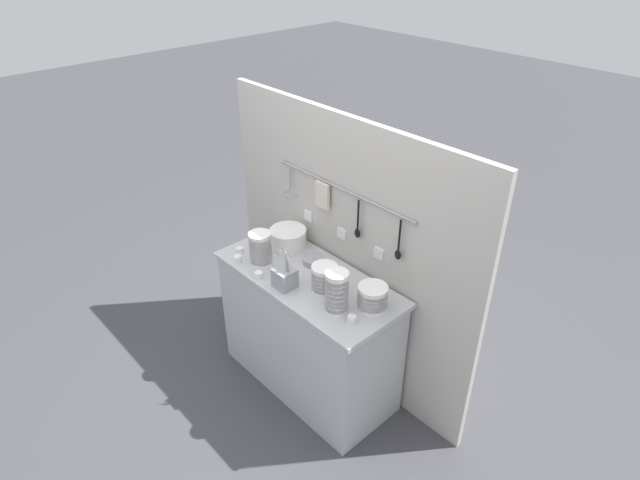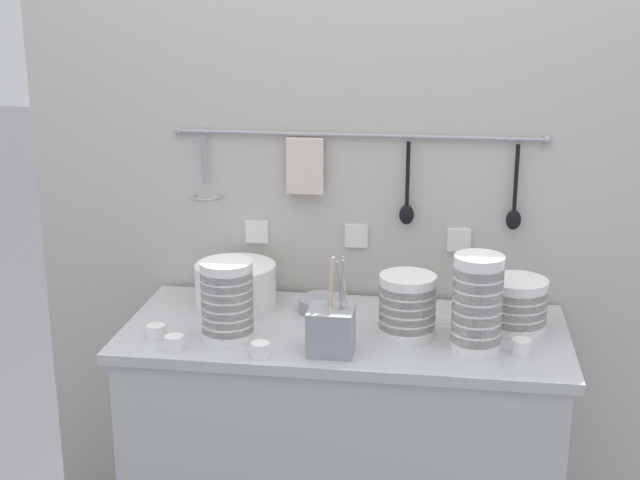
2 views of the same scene
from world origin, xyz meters
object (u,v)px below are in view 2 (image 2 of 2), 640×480
(cutlery_caddy, at_px, (331,329))
(cup_by_caddy, at_px, (156,332))
(plate_stack, at_px, (236,285))
(cup_back_right, at_px, (522,347))
(bowl_stack_wide_centre, at_px, (407,305))
(bowl_stack_back_corner, at_px, (516,305))
(steel_mixing_bowl, at_px, (322,304))
(bowl_stack_tall_left, at_px, (477,304))
(cup_beside_plates, at_px, (260,350))
(bowl_stack_short_front, at_px, (227,301))
(cup_edge_far, at_px, (174,343))

(cutlery_caddy, distance_m, cup_by_caddy, 0.48)
(plate_stack, xyz_separation_m, cutlery_caddy, (0.33, -0.30, -0.00))
(cup_back_right, bearing_deg, bowl_stack_wide_centre, 164.56)
(bowl_stack_wide_centre, height_order, cup_by_caddy, bowl_stack_wide_centre)
(bowl_stack_wide_centre, distance_m, bowl_stack_back_corner, 0.31)
(bowl_stack_back_corner, xyz_separation_m, steel_mixing_bowl, (-0.55, 0.06, -0.05))
(bowl_stack_tall_left, relative_size, cup_by_caddy, 5.31)
(bowl_stack_tall_left, xyz_separation_m, cutlery_caddy, (-0.37, -0.06, -0.07))
(bowl_stack_tall_left, height_order, plate_stack, bowl_stack_tall_left)
(bowl_stack_back_corner, bearing_deg, cup_by_caddy, -167.79)
(bowl_stack_wide_centre, xyz_separation_m, cup_beside_plates, (-0.37, -0.20, -0.07))
(steel_mixing_bowl, relative_size, cutlery_caddy, 0.52)
(bowl_stack_short_front, relative_size, bowl_stack_tall_left, 0.84)
(cup_back_right, bearing_deg, cup_edge_far, -173.23)
(plate_stack, distance_m, cup_back_right, 0.85)
(cup_edge_far, distance_m, cup_back_right, 0.91)
(steel_mixing_bowl, bearing_deg, cup_by_caddy, -146.81)
(cup_edge_far, xyz_separation_m, cup_beside_plates, (0.23, -0.01, 0.00))
(steel_mixing_bowl, height_order, cup_by_caddy, steel_mixing_bowl)
(bowl_stack_short_front, distance_m, cutlery_caddy, 0.30)
(cup_back_right, bearing_deg, bowl_stack_short_front, -179.00)
(cup_edge_far, bearing_deg, bowl_stack_tall_left, 7.85)
(bowl_stack_back_corner, relative_size, bowl_stack_tall_left, 0.64)
(bowl_stack_short_front, distance_m, cup_back_right, 0.79)
(bowl_stack_tall_left, distance_m, cup_back_right, 0.16)
(bowl_stack_back_corner, distance_m, cup_by_caddy, 0.99)
(cutlery_caddy, distance_m, cup_back_right, 0.50)
(steel_mixing_bowl, relative_size, cup_by_caddy, 2.80)
(cutlery_caddy, bearing_deg, cup_by_caddy, 177.99)
(bowl_stack_tall_left, height_order, cup_by_caddy, bowl_stack_tall_left)
(bowl_stack_back_corner, bearing_deg, plate_stack, 174.97)
(bowl_stack_wide_centre, distance_m, cup_edge_far, 0.63)
(plate_stack, xyz_separation_m, cup_beside_plates, (0.15, -0.36, -0.04))
(bowl_stack_tall_left, bearing_deg, cup_back_right, -0.36)
(cutlery_caddy, bearing_deg, plate_stack, 137.65)
(cup_beside_plates, relative_size, cup_by_caddy, 1.00)
(bowl_stack_wide_centre, xyz_separation_m, plate_stack, (-0.52, 0.16, -0.02))
(bowl_stack_short_front, xyz_separation_m, cup_back_right, (0.78, 0.01, -0.09))
(bowl_stack_short_front, distance_m, plate_stack, 0.26)
(cup_beside_plates, distance_m, cup_by_caddy, 0.31)
(bowl_stack_wide_centre, relative_size, cup_by_caddy, 3.49)
(bowl_stack_wide_centre, xyz_separation_m, bowl_stack_back_corner, (0.30, 0.08, -0.01))
(bowl_stack_short_front, bearing_deg, cup_by_caddy, -171.83)
(cup_beside_plates, bearing_deg, cup_back_right, 10.07)
(bowl_stack_wide_centre, relative_size, cup_edge_far, 3.49)
(steel_mixing_bowl, xyz_separation_m, cutlery_caddy, (0.07, -0.29, 0.04))
(bowl_stack_short_front, distance_m, cup_beside_plates, 0.18)
(steel_mixing_bowl, bearing_deg, cup_edge_far, -135.55)
(steel_mixing_bowl, distance_m, cup_back_right, 0.60)
(bowl_stack_short_front, relative_size, cup_beside_plates, 4.45)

